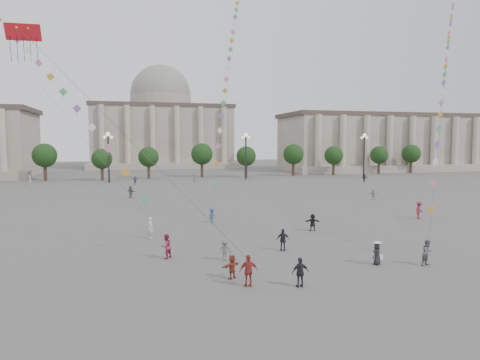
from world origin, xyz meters
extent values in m
plane|color=#575452|center=(0.00, 0.00, 0.00)|extent=(360.00, 360.00, 0.00)
cube|color=gray|center=(75.00, 95.00, 8.00)|extent=(80.00, 22.00, 16.00)
cube|color=#493C35|center=(75.00, 95.00, 16.60)|extent=(81.60, 22.44, 1.20)
cube|color=gray|center=(75.00, 82.00, 1.00)|extent=(84.00, 4.00, 2.00)
cube|color=gray|center=(0.00, 130.00, 10.00)|extent=(46.00, 30.00, 20.00)
cube|color=#493C35|center=(0.00, 130.00, 20.60)|extent=(46.92, 30.60, 1.20)
cube|color=gray|center=(0.00, 113.00, 1.00)|extent=(48.30, 4.00, 2.00)
cylinder|color=gray|center=(0.00, 130.00, 22.50)|extent=(21.00, 21.00, 5.00)
sphere|color=gray|center=(0.00, 130.00, 25.00)|extent=(21.00, 21.00, 21.00)
cylinder|color=#35241A|center=(-30.00, 78.00, 1.76)|extent=(0.70, 0.70, 3.52)
sphere|color=black|center=(-30.00, 78.00, 5.44)|extent=(5.12, 5.12, 5.12)
cylinder|color=#35241A|center=(-18.00, 78.00, 1.76)|extent=(0.70, 0.70, 3.52)
sphere|color=black|center=(-18.00, 78.00, 5.44)|extent=(5.12, 5.12, 5.12)
cylinder|color=#35241A|center=(-6.00, 78.00, 1.76)|extent=(0.70, 0.70, 3.52)
sphere|color=black|center=(-6.00, 78.00, 5.44)|extent=(5.12, 5.12, 5.12)
cylinder|color=#35241A|center=(6.00, 78.00, 1.76)|extent=(0.70, 0.70, 3.52)
sphere|color=black|center=(6.00, 78.00, 5.44)|extent=(5.12, 5.12, 5.12)
cylinder|color=#35241A|center=(18.00, 78.00, 1.76)|extent=(0.70, 0.70, 3.52)
sphere|color=black|center=(18.00, 78.00, 5.44)|extent=(5.12, 5.12, 5.12)
cylinder|color=#35241A|center=(30.00, 78.00, 1.76)|extent=(0.70, 0.70, 3.52)
sphere|color=black|center=(30.00, 78.00, 5.44)|extent=(5.12, 5.12, 5.12)
cylinder|color=#35241A|center=(42.00, 78.00, 1.76)|extent=(0.70, 0.70, 3.52)
sphere|color=black|center=(42.00, 78.00, 5.44)|extent=(5.12, 5.12, 5.12)
cylinder|color=#35241A|center=(54.00, 78.00, 1.76)|extent=(0.70, 0.70, 3.52)
sphere|color=black|center=(54.00, 78.00, 5.44)|extent=(5.12, 5.12, 5.12)
cylinder|color=#35241A|center=(66.00, 78.00, 1.76)|extent=(0.70, 0.70, 3.52)
sphere|color=black|center=(66.00, 78.00, 5.44)|extent=(5.12, 5.12, 5.12)
cylinder|color=#262628|center=(-15.00, 70.00, 5.00)|extent=(0.36, 0.36, 10.00)
sphere|color=#FFE5B2|center=(-15.00, 70.00, 10.20)|extent=(0.90, 0.90, 0.90)
sphere|color=#FFE5B2|center=(-15.70, 70.00, 9.60)|extent=(0.60, 0.60, 0.60)
sphere|color=#FFE5B2|center=(-14.30, 70.00, 9.60)|extent=(0.60, 0.60, 0.60)
cylinder|color=#262628|center=(15.00, 70.00, 5.00)|extent=(0.36, 0.36, 10.00)
sphere|color=#FFE5B2|center=(15.00, 70.00, 10.20)|extent=(0.90, 0.90, 0.90)
sphere|color=#FFE5B2|center=(14.30, 70.00, 9.60)|extent=(0.60, 0.60, 0.60)
sphere|color=#FFE5B2|center=(15.70, 70.00, 9.60)|extent=(0.60, 0.60, 0.60)
cylinder|color=#262628|center=(45.00, 70.00, 5.00)|extent=(0.36, 0.36, 10.00)
sphere|color=#FFE5B2|center=(45.00, 70.00, 10.20)|extent=(0.90, 0.90, 0.90)
sphere|color=#FFE5B2|center=(44.30, 70.00, 9.60)|extent=(0.60, 0.60, 0.60)
sphere|color=#FFE5B2|center=(45.70, 70.00, 9.60)|extent=(0.60, 0.60, 0.60)
imported|color=navy|center=(-9.70, 63.85, 0.85)|extent=(1.01, 0.47, 1.69)
imported|color=black|center=(6.62, 13.40, 0.82)|extent=(1.60, 0.82, 1.64)
imported|color=#AEAEA9|center=(2.83, 67.93, 0.87)|extent=(1.49, 1.52, 1.74)
imported|color=#5A5A5F|center=(-3.77, 5.20, 0.77)|extent=(1.07, 0.71, 1.55)
imported|color=#B1B2AD|center=(24.68, 32.27, 0.80)|extent=(1.42, 1.35, 1.60)
imported|color=maroon|center=(20.78, 16.54, 0.97)|extent=(1.45, 1.23, 1.94)
imported|color=black|center=(38.12, 57.85, 0.87)|extent=(1.68, 0.77, 1.75)
imported|color=silver|center=(-29.98, 68.00, 0.97)|extent=(0.79, 0.85, 1.94)
imported|color=slate|center=(-10.45, 43.12, 0.93)|extent=(1.46, 1.71, 1.86)
imported|color=silver|center=(-8.65, 13.91, 0.95)|extent=(0.72, 0.82, 1.89)
imported|color=#9F2F2B|center=(-3.57, -0.56, 0.95)|extent=(1.15, 0.55, 1.90)
imported|color=#222328|center=(1.25, 6.85, 0.87)|extent=(1.10, 0.68, 1.75)
imported|color=brown|center=(-4.18, 1.13, 0.76)|extent=(1.42, 1.13, 1.51)
imported|color=black|center=(-0.65, -1.38, 0.88)|extent=(1.05, 0.47, 1.76)
imported|color=#9D2A44|center=(-7.81, 6.82, 0.91)|extent=(1.11, 1.10, 1.81)
imported|color=navy|center=(-2.03, 19.72, 0.78)|extent=(1.13, 1.12, 1.56)
imported|color=slate|center=(9.54, 0.60, 0.90)|extent=(1.04, 0.91, 1.81)
imported|color=black|center=(6.27, 1.64, 0.76)|extent=(0.89, 0.79, 1.52)
cone|color=white|center=(6.27, 1.64, 1.62)|extent=(0.52, 0.52, 0.14)
cylinder|color=white|center=(6.27, 1.64, 1.56)|extent=(0.60, 0.60, 0.02)
cube|color=white|center=(6.52, 1.49, 0.55)|extent=(0.22, 0.10, 0.35)
cube|color=red|center=(-16.83, 6.97, 15.66)|extent=(2.21, 0.58, 1.02)
cube|color=#178335|center=(-17.18, 6.93, 15.91)|extent=(0.36, 0.20, 0.34)
cube|color=#2052AF|center=(-16.48, 6.93, 15.91)|extent=(0.36, 0.20, 0.34)
sphere|color=gold|center=(-17.18, 6.89, 15.91)|extent=(0.20, 0.20, 0.20)
sphere|color=gold|center=(-16.48, 6.89, 15.91)|extent=(0.20, 0.20, 0.20)
cylinder|color=#3F3F3F|center=(-10.20, 3.20, 8.63)|extent=(0.02, 0.02, 20.74)
cylinder|color=#3F3F3F|center=(-23.27, 29.48, 19.17)|extent=(0.02, 0.02, 65.25)
cube|color=#50AE73|center=(-9.22, 8.88, 4.05)|extent=(0.76, 0.25, 0.76)
cube|color=gold|center=(-10.62, 10.94, 6.10)|extent=(0.76, 0.25, 0.76)
cube|color=pink|center=(-12.03, 13.00, 8.00)|extent=(0.76, 0.25, 0.76)
cube|color=white|center=(-13.43, 15.06, 9.80)|extent=(0.76, 0.25, 0.76)
cube|color=#895FBE|center=(-14.84, 17.12, 11.53)|extent=(0.76, 0.25, 0.76)
cube|color=#50AE73|center=(-16.24, 19.18, 13.21)|extent=(0.76, 0.25, 0.76)
cube|color=gold|center=(-17.65, 21.24, 14.85)|extent=(0.76, 0.25, 0.76)
cube|color=pink|center=(-19.05, 23.30, 16.45)|extent=(0.76, 0.25, 0.76)
cube|color=white|center=(-20.46, 25.36, 18.03)|extent=(0.76, 0.25, 0.76)
cube|color=#895FBE|center=(-21.86, 27.42, 19.58)|extent=(0.76, 0.25, 0.76)
cube|color=#50AE73|center=(-23.27, 29.48, 21.10)|extent=(0.76, 0.25, 0.76)
cylinder|color=#3F3F3F|center=(5.31, 39.89, 24.71)|extent=(0.02, 0.02, 63.22)
cube|color=#50AE73|center=(-1.54, 21.07, 4.08)|extent=(0.76, 0.25, 0.76)
cube|color=gold|center=(-1.05, 22.41, 6.15)|extent=(0.76, 0.25, 0.76)
cube|color=pink|center=(-0.56, 23.75, 8.06)|extent=(0.76, 0.25, 0.76)
cube|color=white|center=(-0.07, 25.10, 9.87)|extent=(0.76, 0.25, 0.76)
cube|color=#895FBE|center=(0.42, 26.44, 11.62)|extent=(0.76, 0.25, 0.76)
cube|color=#50AE73|center=(0.90, 27.79, 13.32)|extent=(0.76, 0.25, 0.76)
cube|color=gold|center=(1.39, 29.13, 14.97)|extent=(0.76, 0.25, 0.76)
cube|color=pink|center=(1.88, 30.48, 16.59)|extent=(0.76, 0.25, 0.76)
cube|color=white|center=(2.37, 31.82, 18.18)|extent=(0.76, 0.25, 0.76)
cube|color=#895FBE|center=(2.86, 33.17, 19.75)|extent=(0.76, 0.25, 0.76)
cube|color=#50AE73|center=(3.35, 34.51, 21.28)|extent=(0.76, 0.25, 0.76)
cube|color=gold|center=(3.84, 35.85, 22.80)|extent=(0.76, 0.25, 0.76)
cube|color=pink|center=(4.33, 37.20, 24.30)|extent=(0.76, 0.25, 0.76)
cube|color=white|center=(4.82, 38.54, 25.79)|extent=(0.76, 0.25, 0.76)
cube|color=#895FBE|center=(5.31, 39.89, 27.25)|extent=(0.76, 0.25, 0.76)
cube|color=#50AE73|center=(5.80, 41.23, 28.71)|extent=(0.76, 0.25, 0.76)
cube|color=gold|center=(6.29, 42.58, 30.14)|extent=(0.76, 0.25, 0.76)
cylinder|color=#3F3F3F|center=(30.12, 24.49, 18.30)|extent=(0.02, 0.02, 71.47)
cube|color=gold|center=(11.12, 2.44, 3.61)|extent=(0.76, 0.25, 0.76)
cube|color=pink|center=(12.70, 4.28, 5.30)|extent=(0.76, 0.25, 0.76)
cube|color=white|center=(14.29, 6.11, 6.86)|extent=(0.76, 0.25, 0.76)
cube|color=#895FBE|center=(15.87, 7.95, 8.34)|extent=(0.76, 0.25, 0.76)
cube|color=#50AE73|center=(17.45, 9.79, 9.77)|extent=(0.76, 0.25, 0.76)
cube|color=gold|center=(19.04, 11.63, 11.16)|extent=(0.76, 0.25, 0.76)
cube|color=pink|center=(20.62, 13.47, 12.51)|extent=(0.76, 0.25, 0.76)
cube|color=white|center=(22.20, 15.30, 13.84)|extent=(0.76, 0.25, 0.76)
cube|color=#895FBE|center=(23.79, 17.14, 15.14)|extent=(0.76, 0.25, 0.76)
cube|color=#50AE73|center=(25.37, 18.98, 16.41)|extent=(0.76, 0.25, 0.76)
cube|color=gold|center=(26.95, 20.82, 17.67)|extent=(0.76, 0.25, 0.76)
cube|color=pink|center=(28.54, 22.66, 18.91)|extent=(0.76, 0.25, 0.76)
cube|color=white|center=(30.12, 24.49, 20.14)|extent=(0.76, 0.25, 0.76)
cube|color=#895FBE|center=(31.70, 26.33, 21.35)|extent=(0.76, 0.25, 0.76)
cube|color=#50AE73|center=(33.29, 28.17, 22.55)|extent=(0.76, 0.25, 0.76)
cube|color=gold|center=(34.87, 30.01, 23.74)|extent=(0.76, 0.25, 0.76)
cube|color=pink|center=(36.45, 31.85, 24.91)|extent=(0.76, 0.25, 0.76)
cube|color=white|center=(38.04, 33.69, 26.08)|extent=(0.76, 0.25, 0.76)
cube|color=#895FBE|center=(39.62, 35.52, 27.24)|extent=(0.76, 0.25, 0.76)
cube|color=#50AE73|center=(41.20, 37.36, 28.38)|extent=(0.76, 0.25, 0.76)
cube|color=gold|center=(42.79, 39.20, 29.52)|extent=(0.76, 0.25, 0.76)
cube|color=pink|center=(44.37, 41.04, 30.65)|extent=(0.76, 0.25, 0.76)
cube|color=white|center=(45.95, 42.88, 31.77)|extent=(0.76, 0.25, 0.76)
cube|color=#895FBE|center=(47.54, 44.71, 32.89)|extent=(0.76, 0.25, 0.76)
cube|color=#50AE73|center=(49.12, 46.55, 34.00)|extent=(0.76, 0.25, 0.76)
cube|color=gold|center=(50.70, 48.39, 35.10)|extent=(0.76, 0.25, 0.76)
camera|label=1|loc=(-10.04, -24.25, 8.48)|focal=32.00mm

